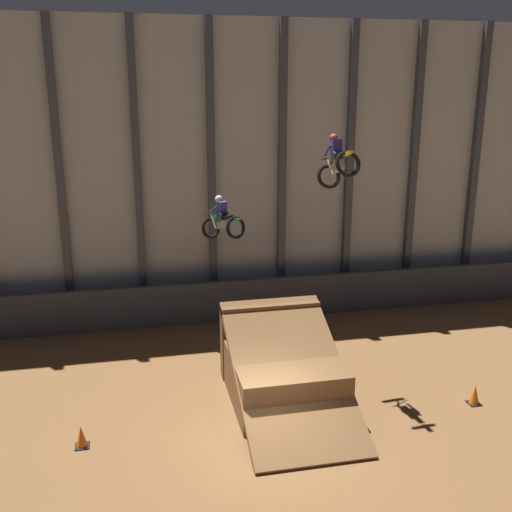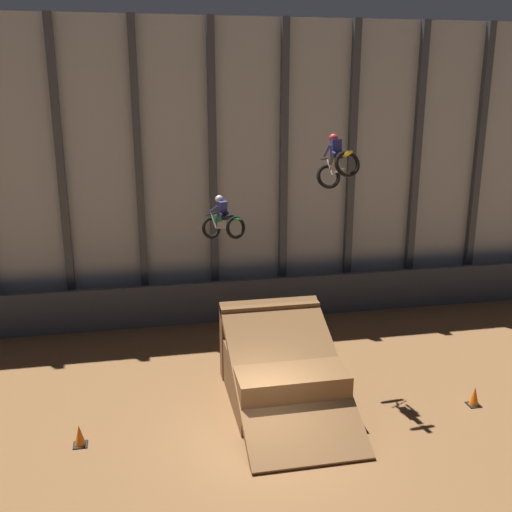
% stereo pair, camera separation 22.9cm
% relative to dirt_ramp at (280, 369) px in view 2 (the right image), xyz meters
% --- Properties ---
extents(ground_plane, '(60.00, 60.00, 0.00)m').
position_rel_dirt_ramp_xyz_m(ground_plane, '(-0.98, -2.27, -0.86)').
color(ground_plane, brown).
extents(arena_back_wall, '(32.00, 0.40, 11.28)m').
position_rel_dirt_ramp_xyz_m(arena_back_wall, '(-0.98, 7.24, 4.79)').
color(arena_back_wall, '#ADB2B7').
rests_on(arena_back_wall, ground_plane).
extents(lower_barrier, '(31.36, 0.20, 1.63)m').
position_rel_dirt_ramp_xyz_m(lower_barrier, '(-0.98, 6.10, -0.04)').
color(lower_barrier, '#383D47').
rests_on(lower_barrier, ground_plane).
extents(dirt_ramp, '(3.10, 5.36, 2.54)m').
position_rel_dirt_ramp_xyz_m(dirt_ramp, '(0.00, 0.00, 0.00)').
color(dirt_ramp, brown).
rests_on(dirt_ramp, ground_plane).
extents(rider_bike_left_air, '(1.39, 1.78, 1.57)m').
position_rel_dirt_ramp_xyz_m(rider_bike_left_air, '(-1.17, 3.38, 3.77)').
color(rider_bike_left_air, black).
extents(rider_bike_right_air, '(0.84, 1.72, 1.66)m').
position_rel_dirt_ramp_xyz_m(rider_bike_right_air, '(1.71, 0.60, 5.94)').
color(rider_bike_right_air, black).
extents(traffic_cone_near_ramp, '(0.36, 0.36, 0.58)m').
position_rel_dirt_ramp_xyz_m(traffic_cone_near_ramp, '(5.34, -1.66, -0.58)').
color(traffic_cone_near_ramp, black).
rests_on(traffic_cone_near_ramp, ground_plane).
extents(traffic_cone_arena_edge, '(0.36, 0.36, 0.58)m').
position_rel_dirt_ramp_xyz_m(traffic_cone_arena_edge, '(-5.63, -1.49, -0.58)').
color(traffic_cone_arena_edge, black).
rests_on(traffic_cone_arena_edge, ground_plane).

